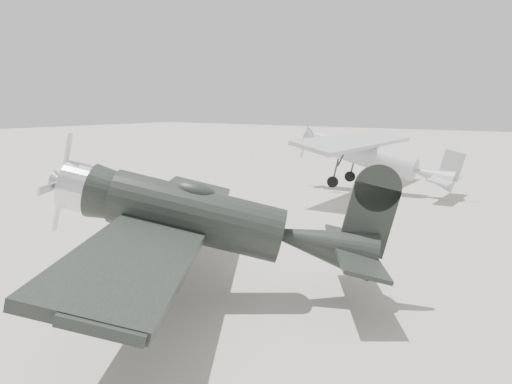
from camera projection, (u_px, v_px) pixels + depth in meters
ground at (151, 256)px, 14.94m from camera, size 160.00×160.00×0.00m
lowwing_monoplane at (213, 221)px, 11.42m from camera, size 8.74×9.99×3.49m
highwing_monoplane at (370, 152)px, 25.56m from camera, size 8.27×11.64×3.31m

